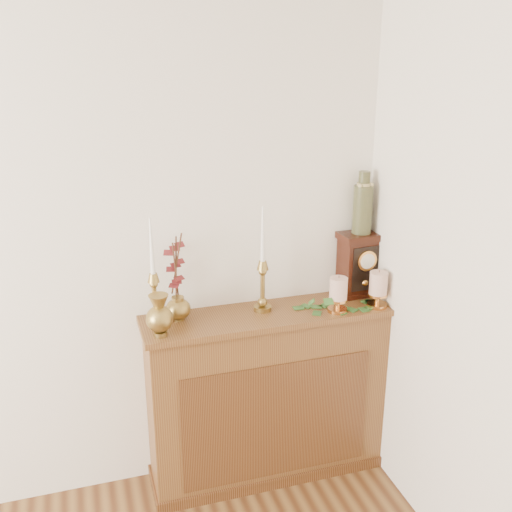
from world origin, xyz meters
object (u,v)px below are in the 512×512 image
object	(u,v)px
candlestick_left	(154,290)
ceramic_vase	(363,206)
ginger_jar	(176,279)
bud_vase	(159,316)
candlestick_center	(263,278)
mantel_clock	(359,264)

from	to	relation	value
candlestick_left	ceramic_vase	distance (m)	1.11
ginger_jar	ceramic_vase	world-z (taller)	ceramic_vase
candlestick_left	ceramic_vase	bearing A→B (deg)	2.69
bud_vase	ginger_jar	distance (m)	0.23
candlestick_center	bud_vase	size ratio (longest dim) A/B	2.65
bud_vase	ginger_jar	xyz separation A→B (m)	(0.11, 0.17, 0.10)
ceramic_vase	bud_vase	bearing A→B (deg)	-170.13
candlestick_left	bud_vase	xyz separation A→B (m)	(0.00, -0.14, -0.07)
bud_vase	ginger_jar	world-z (taller)	ginger_jar
bud_vase	candlestick_center	bearing A→B (deg)	13.90
mantel_clock	ceramic_vase	distance (m)	0.31
mantel_clock	ceramic_vase	world-z (taller)	ceramic_vase
candlestick_center	ginger_jar	world-z (taller)	candlestick_center
candlestick_left	bud_vase	distance (m)	0.15
ginger_jar	mantel_clock	world-z (taller)	ginger_jar
candlestick_center	mantel_clock	bearing A→B (deg)	5.59
ceramic_vase	ginger_jar	bearing A→B (deg)	-179.31
candlestick_left	mantel_clock	size ratio (longest dim) A/B	1.54
mantel_clock	ceramic_vase	xyz separation A→B (m)	(-0.00, 0.00, 0.31)
candlestick_center	ceramic_vase	world-z (taller)	ceramic_vase
candlestick_center	bud_vase	xyz separation A→B (m)	(-0.52, -0.13, -0.07)
bud_vase	ceramic_vase	size ratio (longest dim) A/B	0.63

